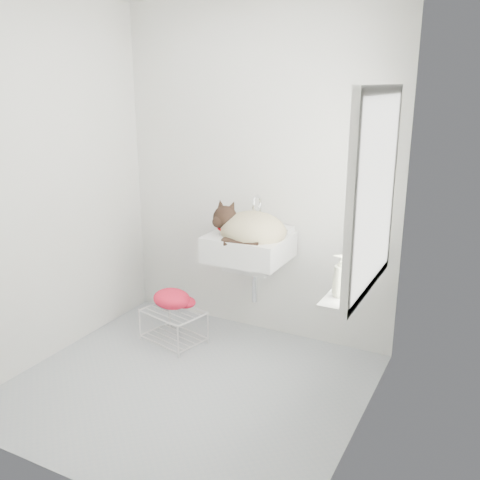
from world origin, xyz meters
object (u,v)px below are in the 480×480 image
at_px(bottle_b, 352,282).
at_px(bottle_c, 361,272).
at_px(wire_rack, 173,324).
at_px(bottle_a, 340,296).
at_px(sink, 249,235).
at_px(cat, 249,230).

xyz_separation_m(bottle_b, bottle_c, (0.00, 0.18, 0.00)).
distance_m(wire_rack, bottle_c, 1.60).
relative_size(wire_rack, bottle_c, 2.45).
distance_m(wire_rack, bottle_b, 1.62).
bearing_deg(bottle_c, wire_rack, 174.38).
relative_size(wire_rack, bottle_a, 2.25).
bearing_deg(bottle_c, bottle_b, -90.00).
bearing_deg(sink, bottle_a, -41.32).
height_order(cat, wire_rack, cat).
bearing_deg(sink, wire_rack, -151.51).
distance_m(cat, wire_rack, 0.94).
bearing_deg(bottle_a, bottle_b, 90.00).
relative_size(cat, bottle_a, 2.84).
xyz_separation_m(sink, bottle_b, (0.93, -0.59, 0.00)).
bearing_deg(wire_rack, sink, 28.49).
height_order(wire_rack, bottle_b, bottle_b).
relative_size(cat, bottle_b, 3.29).
height_order(wire_rack, bottle_c, bottle_c).
height_order(sink, bottle_c, sink).
bearing_deg(cat, sink, 126.84).
distance_m(sink, bottle_c, 1.02).
bearing_deg(cat, bottle_b, -23.94).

